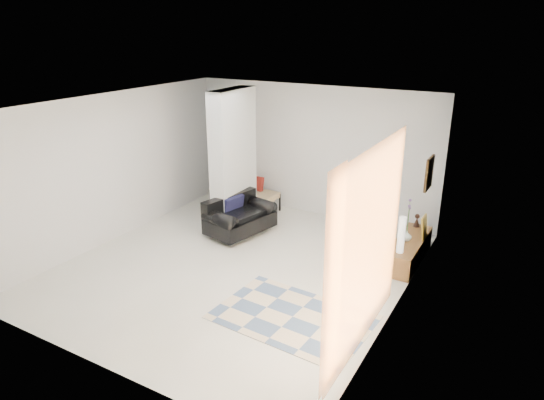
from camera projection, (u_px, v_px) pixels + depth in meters
The scene contains 17 objects.
floor at pixel (237, 267), 8.41m from camera, with size 6.00×6.00×0.00m, color beige.
ceiling at pixel (232, 104), 7.45m from camera, with size 6.00×6.00×0.00m, color white.
wall_back at pixel (312, 151), 10.38m from camera, with size 6.00×6.00×0.00m, color silver.
wall_front at pixel (87, 265), 5.48m from camera, with size 6.00×6.00×0.00m, color silver.
wall_left at pixel (114, 167), 9.20m from camera, with size 6.00×6.00×0.00m, color silver.
wall_right at pixel (401, 222), 6.66m from camera, with size 6.00×6.00×0.00m, color silver.
partition_column at pixel (233, 159), 9.75m from camera, with size 0.35×1.20×2.80m, color silver.
hallway_door at pixel (231, 156), 11.45m from camera, with size 0.85×0.06×2.04m, color beige.
curtain at pixel (368, 249), 5.73m from camera, with size 2.55×2.55×0.00m, color orange.
wall_art at pixel (429, 173), 7.97m from camera, with size 0.04×0.45×0.55m, color #39240F.
media_console at pixel (409, 250), 8.56m from camera, with size 0.45×1.61×0.80m.
loveseat at pixel (238, 216), 9.62m from camera, with size 1.07×1.50×0.76m.
daybed at pixel (244, 190), 10.95m from camera, with size 1.56×0.70×0.77m.
area_rug at pixel (293, 317), 6.95m from camera, with size 2.18×1.45×0.01m, color beige.
cylinder_lamp at pixel (401, 235), 7.93m from camera, with size 0.11×0.11×0.63m, color white.
bronze_figurine at pixel (417, 220), 9.02m from camera, with size 0.12×0.12×0.24m, color black, non-canonical shape.
vase at pixel (407, 236), 8.44m from camera, with size 0.18×0.18×0.18m, color white.
Camera 1 is at (4.23, -6.23, 3.96)m, focal length 32.00 mm.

